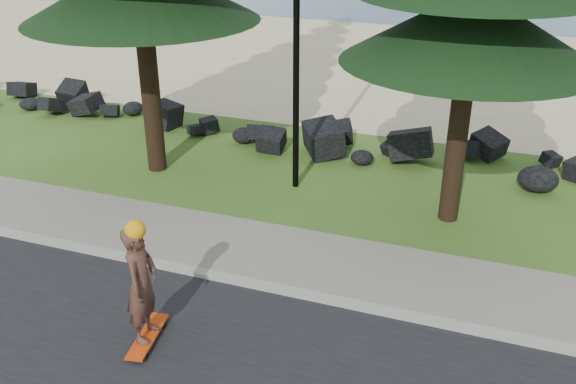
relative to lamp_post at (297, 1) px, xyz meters
name	(u,v)px	position (x,y,z in m)	size (l,w,h in m)	color
ground	(240,254)	(0.00, -3.20, -4.13)	(160.00, 160.00, 0.00)	#395B1C
kerb	(219,277)	(0.00, -4.10, -4.08)	(160.00, 0.20, 0.10)	#9C9A8C
sidewalk	(244,247)	(0.00, -3.00, -4.09)	(160.00, 2.00, 0.08)	gray
beach_sand	(393,66)	(0.00, 11.30, -4.13)	(160.00, 15.00, 0.01)	tan
seawall_boulders	(326,149)	(0.00, 2.40, -4.13)	(60.00, 2.40, 1.10)	black
lamp_post	(297,1)	(0.00, 0.00, 0.00)	(0.25, 0.14, 8.14)	black
skateboarder	(142,284)	(-0.29, -6.01, -3.09)	(0.55, 1.15, 2.08)	#C9390B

